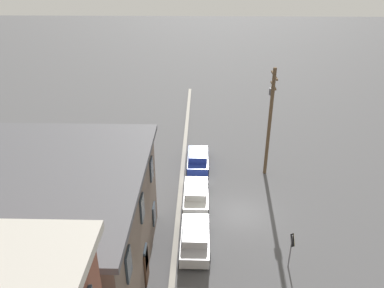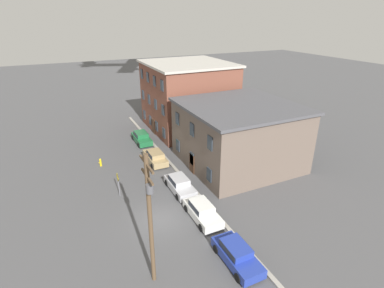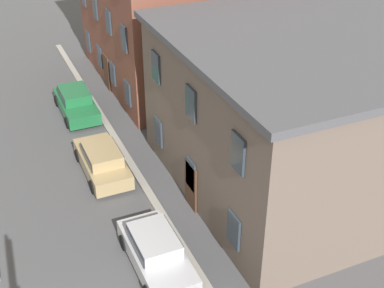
% 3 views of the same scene
% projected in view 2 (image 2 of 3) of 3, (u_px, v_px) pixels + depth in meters
% --- Properties ---
extents(ground_plane, '(200.00, 200.00, 0.00)m').
position_uv_depth(ground_plane, '(161.00, 219.00, 25.76)').
color(ground_plane, '#4C4C4F').
extents(kerb_strip, '(56.00, 0.36, 0.16)m').
position_uv_depth(kerb_strip, '(207.00, 205.00, 27.50)').
color(kerb_strip, '#9E998E').
rests_on(kerb_strip, ground_plane).
extents(apartment_corner, '(12.23, 11.58, 9.90)m').
position_uv_depth(apartment_corner, '(188.00, 96.00, 44.55)').
color(apartment_corner, brown).
rests_on(apartment_corner, ground_plane).
extents(apartment_midblock, '(12.37, 12.14, 7.10)m').
position_uv_depth(apartment_midblock, '(238.00, 134.00, 34.28)').
color(apartment_midblock, '#66564C').
rests_on(apartment_midblock, ground_plane).
extents(car_green, '(4.40, 1.92, 1.43)m').
position_uv_depth(car_green, '(142.00, 137.00, 40.91)').
color(car_green, '#1E6638').
rests_on(car_green, ground_plane).
extents(car_tan, '(4.40, 1.92, 1.43)m').
position_uv_depth(car_tan, '(155.00, 157.00, 35.33)').
color(car_tan, tan).
rests_on(car_tan, ground_plane).
extents(car_silver, '(4.40, 1.92, 1.43)m').
position_uv_depth(car_silver, '(180.00, 184.00, 29.68)').
color(car_silver, '#B7B7BC').
rests_on(car_silver, ground_plane).
extents(car_white, '(4.40, 1.92, 1.43)m').
position_uv_depth(car_white, '(202.00, 211.00, 25.64)').
color(car_white, silver).
rests_on(car_white, ground_plane).
extents(car_blue, '(4.40, 1.92, 1.43)m').
position_uv_depth(car_blue, '(237.00, 253.00, 21.05)').
color(car_blue, '#233899').
rests_on(car_blue, ground_plane).
extents(caution_sign, '(1.04, 0.08, 2.58)m').
position_uv_depth(caution_sign, '(118.00, 180.00, 28.40)').
color(caution_sign, slate).
rests_on(caution_sign, ground_plane).
extents(utility_pole, '(2.40, 0.44, 9.22)m').
position_uv_depth(utility_pole, '(150.00, 215.00, 17.85)').
color(utility_pole, brown).
rests_on(utility_pole, ground_plane).
extents(fire_hydrant, '(0.24, 0.34, 0.96)m').
position_uv_depth(fire_hydrant, '(100.00, 162.00, 34.57)').
color(fire_hydrant, yellow).
rests_on(fire_hydrant, ground_plane).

